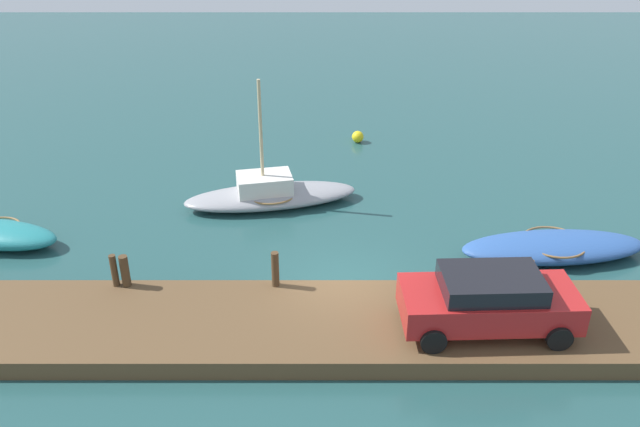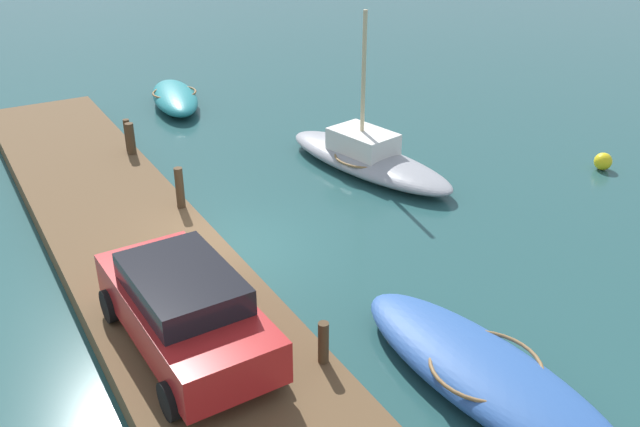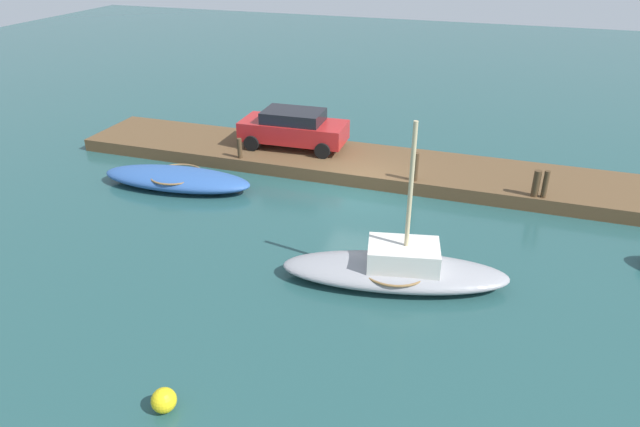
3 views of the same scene
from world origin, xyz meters
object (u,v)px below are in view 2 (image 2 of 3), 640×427
Objects in this scene: mooring_post_west at (128,135)px; parked_car at (185,307)px; mooring_post_mid_west at (131,139)px; marker_buoy at (603,161)px; motorboat_blue at (485,373)px; mooring_post_east at (323,343)px; mooring_post_mid_east at (180,188)px; sailboat_grey at (367,157)px; rowboat_teal at (175,97)px.

mooring_post_west is 10.07m from parked_car.
mooring_post_mid_west is 1.79× the size of marker_buoy.
motorboat_blue is 11.28m from marker_buoy.
parked_car is (-1.59, -1.87, 0.42)m from mooring_post_east.
mooring_post_mid_east is 1.31× the size of mooring_post_east.
mooring_post_mid_east is at bearing -96.12° from sailboat_grey.
parked_car is at bearing -11.01° from mooring_post_mid_west.
mooring_post_east is 12.83m from marker_buoy.
sailboat_grey is 9.93m from parked_car.
sailboat_grey is at bearing 95.53° from mooring_post_mid_east.
sailboat_grey is 12.38× the size of marker_buoy.
marker_buoy is (7.38, 12.13, -0.73)m from mooring_post_west.
motorboat_blue is at bearing 9.20° from rowboat_teal.
motorboat_blue is 2.85m from mooring_post_east.
sailboat_grey is (-9.13, 3.63, 0.08)m from motorboat_blue.
marker_buoy is at bearing 59.70° from mooring_post_mid_west.
mooring_post_west is at bearing -174.46° from motorboat_blue.
mooring_post_mid_west is at bearing -120.30° from marker_buoy.
parked_car reaches higher than motorboat_blue.
mooring_post_west is at bearing 180.00° from mooring_post_mid_east.
marker_buoy is at bearing 115.17° from motorboat_blue.
rowboat_teal is at bearing 169.12° from mooring_post_east.
parked_car is at bearing -79.84° from marker_buoy.
mooring_post_mid_west is 0.89× the size of mooring_post_mid_east.
parked_car is (5.44, -1.87, 0.30)m from mooring_post_mid_east.
rowboat_teal is at bearing 159.15° from parked_car.
mooring_post_mid_east is (0.58, -5.98, 0.61)m from sailboat_grey.
mooring_post_east is at bearing 0.00° from mooring_post_west.
mooring_post_mid_east reaches higher than rowboat_teal.
parked_car reaches higher than mooring_post_west.
parked_car is at bearing -64.18° from sailboat_grey.
parked_car is at bearing -130.47° from mooring_post_east.
sailboat_grey is 1.43× the size of rowboat_teal.
parked_car is 8.40× the size of marker_buoy.
motorboat_blue is 17.86m from rowboat_teal.
mooring_post_mid_east reaches higher than motorboat_blue.
sailboat_grey is 1.47× the size of parked_car.
mooring_post_mid_east is at bearing 0.00° from mooring_post_west.
mooring_post_mid_west is 14.07m from marker_buoy.
mooring_post_west is at bearing -134.59° from sailboat_grey.
mooring_post_west is 0.92× the size of mooring_post_mid_east.
rowboat_teal is 6.05m from mooring_post_mid_west.
motorboat_blue is at bearing -33.36° from sailboat_grey.
rowboat_teal is 15.18m from marker_buoy.
mooring_post_west reaches higher than mooring_post_mid_west.
mooring_post_west is 1.85× the size of marker_buoy.
mooring_post_west is (-3.88, -5.98, 0.56)m from sailboat_grey.
marker_buoy is (7.09, 12.13, -0.72)m from mooring_post_mid_west.
mooring_post_west is (-13.00, -2.35, 0.64)m from motorboat_blue.
mooring_post_mid_west is 0.21× the size of parked_car.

